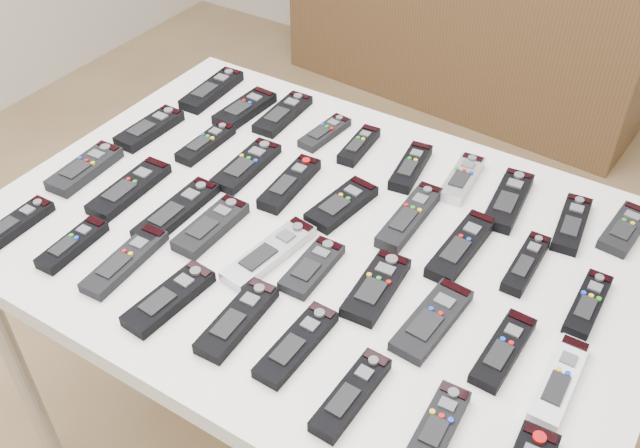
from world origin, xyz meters
The scene contains 40 objects.
ground centered at (0.00, 0.00, 0.00)m, with size 4.00×4.00×0.00m, color brown.
table centered at (0.11, -0.08, 0.72)m, with size 1.25×0.88×0.78m.
sideboard centered at (-0.36, 1.78, 0.39)m, with size 1.56×0.38×0.78m, color #533321.
remote_0 centered at (-0.39, 0.21, 0.79)m, with size 0.06×0.19×0.02m, color black.
remote_1 centered at (-0.27, 0.19, 0.79)m, with size 0.06×0.17×0.02m, color black.
remote_2 centered at (-0.18, 0.22, 0.79)m, with size 0.06×0.18×0.02m, color black.
remote_3 centered at (-0.06, 0.21, 0.79)m, with size 0.04×0.14×0.02m, color black.
remote_4 centered at (0.03, 0.20, 0.79)m, with size 0.04×0.14×0.02m, color black.
remote_5 centered at (0.17, 0.19, 0.79)m, with size 0.05×0.16×0.02m, color black.
remote_6 centered at (0.27, 0.21, 0.79)m, with size 0.05×0.16×0.02m, color #B7B7BC.
remote_7 centered at (0.38, 0.19, 0.79)m, with size 0.06×0.18×0.02m, color black.
remote_8 centered at (0.51, 0.19, 0.79)m, with size 0.05×0.16×0.02m, color black.
remote_9 centered at (0.60, 0.23, 0.79)m, with size 0.05×0.15×0.02m, color black.
remote_10 centered at (-0.40, 0.01, 0.79)m, with size 0.06×0.17×0.02m, color black.
remote_11 centered at (-0.26, 0.03, 0.79)m, with size 0.04×0.16×0.02m, color black.
remote_12 centered at (-0.13, 0.01, 0.79)m, with size 0.06×0.18×0.02m, color black.
remote_13 centered at (-0.02, 0.01, 0.79)m, with size 0.05×0.18×0.02m, color black.
remote_14 centered at (0.11, 0.00, 0.79)m, with size 0.06×0.16×0.02m, color black.
remote_15 centered at (0.24, 0.04, 0.79)m, with size 0.05×0.20×0.02m, color black.
remote_16 centered at (0.36, 0.02, 0.79)m, with size 0.05×0.20×0.02m, color black.
remote_17 centered at (0.47, 0.04, 0.79)m, with size 0.04×0.16×0.02m, color black.
remote_18 centered at (0.60, 0.00, 0.79)m, with size 0.04×0.16×0.02m, color black.
remote_19 centered at (-0.41, -0.18, 0.79)m, with size 0.06×0.17×0.02m, color black.
remote_20 centered at (-0.28, -0.18, 0.79)m, with size 0.06×0.19×0.02m, color black.
remote_21 centered at (-0.16, -0.18, 0.79)m, with size 0.06×0.20×0.02m, color black.
remote_22 centered at (-0.07, -0.19, 0.79)m, with size 0.06×0.17×0.02m, color black.
remote_23 centered at (0.07, -0.19, 0.79)m, with size 0.05×0.20×0.02m, color #B7B7BC.
remote_24 centered at (0.15, -0.17, 0.79)m, with size 0.06×0.14×0.02m, color black.
remote_25 centered at (0.27, -0.16, 0.79)m, with size 0.06×0.17×0.02m, color black.
remote_26 centered at (0.39, -0.17, 0.79)m, with size 0.06×0.18×0.02m, color black.
remote_27 centered at (0.51, -0.17, 0.79)m, with size 0.05×0.16×0.02m, color black.
remote_28 centered at (0.61, -0.18, 0.79)m, with size 0.05×0.18×0.02m, color silver.
remote_29 centered at (-0.39, -0.38, 0.79)m, with size 0.05×0.16×0.02m, color black.
remote_30 centered at (-0.25, -0.36, 0.79)m, with size 0.04×0.15×0.02m, color black.
remote_31 centered at (-0.14, -0.34, 0.79)m, with size 0.05×0.19×0.02m, color black.
remote_32 centered at (-0.01, -0.37, 0.79)m, with size 0.06×0.17×0.02m, color black.
remote_33 centered at (0.12, -0.35, 0.79)m, with size 0.05×0.18×0.02m, color black.
remote_34 centered at (0.23, -0.34, 0.79)m, with size 0.05×0.17×0.02m, color black.
remote_35 centered at (0.35, -0.37, 0.79)m, with size 0.04×0.17×0.02m, color black.
remote_36 centered at (0.48, -0.35, 0.79)m, with size 0.05×0.14×0.02m, color black.
Camera 1 is at (0.65, -0.94, 1.68)m, focal length 40.00 mm.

